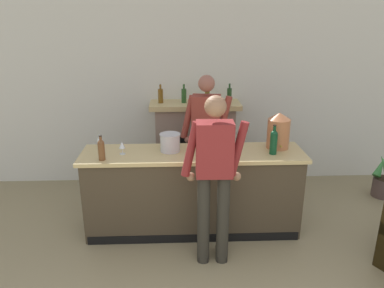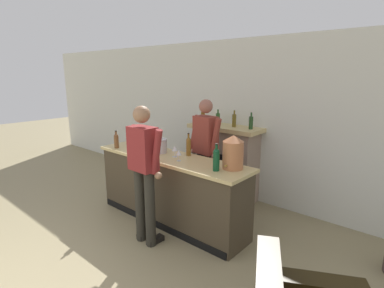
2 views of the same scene
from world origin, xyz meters
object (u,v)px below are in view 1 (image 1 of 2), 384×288
(wine_glass_by_dispenser, at_px, (200,142))
(wine_bottle_merlot_tall, at_px, (207,134))
(person_bartender, at_px, (206,137))
(wine_bottle_cabernet_heavy, at_px, (101,149))
(wine_bottle_chardonnay_pale, at_px, (274,141))
(ice_bucket_steel, at_px, (170,142))
(copper_dispenser, at_px, (279,130))
(wine_glass_mid_counter, at_px, (217,145))
(fireplace_stone, at_px, (195,144))
(person_customer, at_px, (214,175))
(wine_glass_near_bucket, at_px, (100,138))
(wine_glass_back_row, at_px, (122,145))

(wine_glass_by_dispenser, bearing_deg, wine_bottle_merlot_tall, 62.41)
(person_bartender, distance_m, wine_glass_by_dispenser, 0.58)
(wine_bottle_cabernet_heavy, relative_size, wine_bottle_chardonnay_pale, 0.82)
(ice_bucket_steel, height_order, wine_glass_by_dispenser, ice_bucket_steel)
(wine_bottle_merlot_tall, distance_m, wine_bottle_chardonnay_pale, 0.79)
(person_bartender, distance_m, copper_dispenser, 0.97)
(ice_bucket_steel, bearing_deg, wine_bottle_cabernet_heavy, -161.41)
(copper_dispenser, bearing_deg, wine_glass_mid_counter, -165.02)
(fireplace_stone, distance_m, wine_bottle_merlot_tall, 1.19)
(wine_bottle_chardonnay_pale, bearing_deg, copper_dispenser, 63.22)
(person_customer, bearing_deg, wine_bottle_chardonnay_pale, 36.81)
(wine_glass_mid_counter, xyz_separation_m, wine_glass_by_dispenser, (-0.18, 0.11, 0.00))
(wine_bottle_merlot_tall, height_order, wine_glass_mid_counter, wine_bottle_merlot_tall)
(ice_bucket_steel, distance_m, wine_glass_near_bucket, 0.84)
(fireplace_stone, bearing_deg, wine_glass_near_bucket, -136.86)
(person_bartender, height_order, wine_bottle_chardonnay_pale, person_bartender)
(wine_bottle_cabernet_heavy, bearing_deg, person_customer, -20.13)
(fireplace_stone, xyz_separation_m, wine_glass_back_row, (-0.89, -1.32, 0.45))
(copper_dispenser, distance_m, wine_glass_back_row, 1.82)
(wine_bottle_cabernet_heavy, bearing_deg, wine_glass_near_bucket, 102.99)
(person_customer, distance_m, person_bartender, 1.22)
(ice_bucket_steel, relative_size, wine_glass_mid_counter, 1.52)
(person_customer, distance_m, wine_bottle_merlot_tall, 0.86)
(copper_dispenser, bearing_deg, wine_glass_by_dispenser, -174.59)
(ice_bucket_steel, relative_size, wine_bottle_cabernet_heavy, 0.85)
(copper_dispenser, distance_m, wine_bottle_merlot_tall, 0.84)
(person_customer, distance_m, wine_bottle_chardonnay_pale, 0.92)
(wine_bottle_cabernet_heavy, distance_m, wine_glass_mid_counter, 1.27)
(person_customer, bearing_deg, copper_dispenser, 42.13)
(ice_bucket_steel, bearing_deg, person_bartender, 49.89)
(person_customer, relative_size, wine_glass_mid_counter, 11.41)
(copper_dispenser, bearing_deg, wine_glass_back_row, -175.42)
(person_bartender, height_order, wine_glass_near_bucket, person_bartender)
(fireplace_stone, bearing_deg, person_customer, -87.11)
(person_customer, bearing_deg, wine_glass_mid_counter, 81.38)
(wine_glass_near_bucket, bearing_deg, ice_bucket_steel, -9.68)
(wine_bottle_merlot_tall, relative_size, wine_glass_by_dispenser, 2.04)
(fireplace_stone, bearing_deg, wine_glass_mid_counter, -82.53)
(person_bartender, xyz_separation_m, ice_bucket_steel, (-0.45, -0.54, 0.11))
(person_bartender, xyz_separation_m, wine_glass_by_dispenser, (-0.11, -0.56, 0.13))
(wine_bottle_cabernet_heavy, xyz_separation_m, wine_glass_back_row, (0.20, 0.17, -0.02))
(wine_glass_back_row, bearing_deg, wine_glass_near_bucket, 142.65)
(wine_glass_by_dispenser, bearing_deg, ice_bucket_steel, 176.52)
(ice_bucket_steel, relative_size, wine_bottle_chardonnay_pale, 0.70)
(wine_glass_mid_counter, height_order, wine_glass_near_bucket, wine_glass_near_bucket)
(person_customer, height_order, ice_bucket_steel, person_customer)
(wine_bottle_merlot_tall, bearing_deg, wine_glass_mid_counter, -74.07)
(person_customer, distance_m, wine_bottle_cabernet_heavy, 1.26)
(person_bartender, bearing_deg, wine_bottle_merlot_tall, -91.99)
(copper_dispenser, bearing_deg, wine_glass_near_bucket, 177.97)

